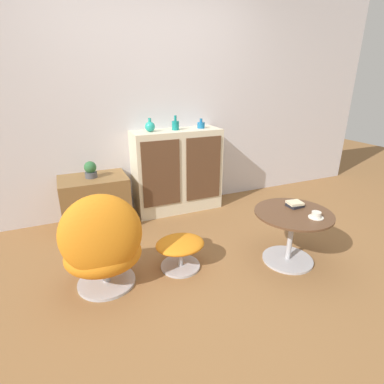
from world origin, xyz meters
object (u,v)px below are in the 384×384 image
(coffee_table, at_px, (291,230))
(vase_inner_right, at_px, (201,125))
(vase_leftmost, at_px, (150,126))
(vase_inner_left, at_px, (175,125))
(potted_plant, at_px, (91,170))
(ottoman, at_px, (180,248))
(egg_chair, at_px, (103,246))
(sideboard, at_px, (177,171))
(teacup, at_px, (316,215))
(tv_console, at_px, (96,202))
(book_stack, at_px, (295,204))

(coffee_table, bearing_deg, vase_inner_right, 97.04)
(vase_leftmost, distance_m, vase_inner_left, 0.30)
(vase_inner_left, distance_m, potted_plant, 1.05)
(vase_inner_left, distance_m, vase_inner_right, 0.32)
(ottoman, distance_m, vase_inner_right, 1.60)
(egg_chair, bearing_deg, potted_plant, 86.68)
(ottoman, distance_m, potted_plant, 1.32)
(ottoman, bearing_deg, sideboard, 69.84)
(vase_leftmost, distance_m, vase_inner_right, 0.62)
(egg_chair, bearing_deg, teacup, -14.63)
(coffee_table, height_order, potted_plant, potted_plant)
(tv_console, height_order, potted_plant, potted_plant)
(tv_console, bearing_deg, ottoman, -63.81)
(sideboard, bearing_deg, egg_chair, -131.54)
(coffee_table, xyz_separation_m, vase_leftmost, (-0.80, 1.46, 0.73))
(vase_inner_right, bearing_deg, vase_inner_left, 180.00)
(ottoman, height_order, vase_leftmost, vase_leftmost)
(teacup, bearing_deg, vase_inner_right, 99.58)
(vase_inner_left, height_order, potted_plant, vase_inner_left)
(tv_console, height_order, ottoman, tv_console)
(ottoman, relative_size, teacup, 3.48)
(tv_console, bearing_deg, coffee_table, -43.82)
(vase_inner_right, bearing_deg, ottoman, -122.22)
(egg_chair, distance_m, teacup, 1.69)
(potted_plant, relative_size, book_stack, 1.26)
(tv_console, relative_size, book_stack, 5.00)
(vase_inner_left, bearing_deg, book_stack, -66.67)
(coffee_table, height_order, book_stack, book_stack)
(potted_plant, xyz_separation_m, teacup, (1.56, -1.55, -0.14))
(egg_chair, bearing_deg, vase_leftmost, 58.07)
(egg_chair, bearing_deg, ottoman, 1.88)
(sideboard, relative_size, vase_inner_right, 9.33)
(coffee_table, bearing_deg, ottoman, 162.31)
(sideboard, height_order, egg_chair, sideboard)
(tv_console, distance_m, ottoman, 1.24)
(vase_inner_left, height_order, vase_inner_right, vase_inner_left)
(tv_console, height_order, vase_inner_right, vase_inner_right)
(book_stack, bearing_deg, teacup, -89.56)
(vase_leftmost, relative_size, teacup, 1.22)
(sideboard, height_order, ottoman, sideboard)
(egg_chair, relative_size, potted_plant, 4.62)
(egg_chair, distance_m, book_stack, 1.64)
(egg_chair, relative_size, vase_inner_right, 7.25)
(ottoman, relative_size, vase_inner_left, 2.59)
(sideboard, relative_size, vase_inner_left, 6.42)
(egg_chair, xyz_separation_m, vase_inner_right, (1.36, 1.19, 0.64))
(vase_leftmost, height_order, teacup, vase_leftmost)
(coffee_table, xyz_separation_m, teacup, (0.09, -0.15, 0.19))
(vase_inner_left, height_order, book_stack, vase_inner_left)
(tv_console, distance_m, vase_inner_left, 1.22)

